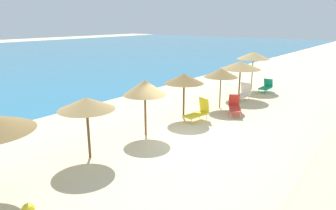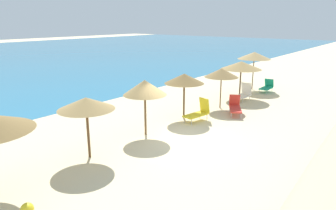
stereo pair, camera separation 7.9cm
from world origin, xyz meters
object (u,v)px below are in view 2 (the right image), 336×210
at_px(beach_umbrella_3, 145,88).
at_px(lounge_chair_2, 244,93).
at_px(lounge_chair_3, 267,87).
at_px(beach_umbrella_7, 254,56).
at_px(beach_umbrella_5, 221,73).
at_px(beach_umbrella_6, 241,65).
at_px(beach_ball, 27,209).
at_px(beach_umbrella_2, 86,104).
at_px(lounge_chair_4, 199,112).
at_px(lounge_chair_1, 235,106).
at_px(beach_umbrella_4, 184,79).

distance_m(beach_umbrella_3, lounge_chair_2, 9.02).
height_order(beach_umbrella_3, lounge_chair_3, beach_umbrella_3).
height_order(beach_umbrella_7, lounge_chair_2, beach_umbrella_7).
distance_m(beach_umbrella_5, beach_umbrella_6, 3.04).
bearing_deg(beach_umbrella_3, beach_ball, -166.32).
relative_size(beach_umbrella_2, beach_umbrella_3, 0.93).
xyz_separation_m(beach_umbrella_3, beach_umbrella_6, (9.21, -0.27, -0.01)).
bearing_deg(beach_umbrella_7, lounge_chair_4, -173.87).
height_order(beach_umbrella_7, lounge_chair_1, beach_umbrella_7).
bearing_deg(beach_umbrella_4, lounge_chair_4, -85.75).
bearing_deg(beach_umbrella_7, beach_ball, -174.68).
bearing_deg(lounge_chair_2, beach_umbrella_7, -76.04).
height_order(beach_umbrella_5, beach_umbrella_7, beach_umbrella_7).
relative_size(beach_umbrella_2, beach_umbrella_5, 0.99).
xyz_separation_m(beach_umbrella_2, beach_umbrella_5, (9.33, -0.52, -0.01)).
xyz_separation_m(beach_umbrella_7, beach_ball, (-18.86, -1.76, -2.38)).
bearing_deg(lounge_chair_4, lounge_chair_3, -82.27).
bearing_deg(lounge_chair_3, beach_umbrella_5, 82.98).
distance_m(beach_umbrella_3, beach_ball, 7.03).
bearing_deg(beach_umbrella_6, beach_umbrella_3, 178.31).
bearing_deg(lounge_chair_3, beach_umbrella_4, 81.59).
bearing_deg(beach_ball, beach_umbrella_2, 25.97).
bearing_deg(beach_umbrella_2, beach_umbrella_5, -3.16).
bearing_deg(lounge_chair_2, lounge_chair_1, 105.91).
xyz_separation_m(beach_umbrella_7, lounge_chair_3, (-0.24, -1.24, -2.16)).
bearing_deg(beach_umbrella_5, beach_umbrella_4, 169.93).
bearing_deg(beach_umbrella_3, beach_umbrella_5, -4.22).
relative_size(beach_umbrella_5, lounge_chair_2, 1.71).
bearing_deg(beach_umbrella_3, lounge_chair_1, -17.40).
height_order(beach_umbrella_3, beach_umbrella_6, beach_umbrella_3).
distance_m(beach_umbrella_6, lounge_chair_3, 3.49).
distance_m(beach_umbrella_3, lounge_chair_3, 12.26).
height_order(beach_umbrella_3, beach_umbrella_4, beach_umbrella_3).
bearing_deg(beach_umbrella_4, lounge_chair_1, -37.18).
bearing_deg(beach_umbrella_7, beach_umbrella_3, -179.24).
height_order(beach_umbrella_6, lounge_chair_1, beach_umbrella_6).
relative_size(beach_umbrella_3, lounge_chair_4, 1.67).
xyz_separation_m(beach_umbrella_3, lounge_chair_3, (12.08, -1.07, -1.82)).
height_order(beach_umbrella_2, lounge_chair_1, beach_umbrella_2).
height_order(beach_umbrella_6, beach_ball, beach_umbrella_6).
height_order(beach_umbrella_3, lounge_chair_4, beach_umbrella_3).
relative_size(beach_umbrella_3, beach_umbrella_4, 1.06).
bearing_deg(beach_umbrella_2, lounge_chair_3, -4.26).
xyz_separation_m(beach_umbrella_3, beach_umbrella_4, (3.15, 0.08, -0.07)).
distance_m(beach_umbrella_4, lounge_chair_3, 9.17).
relative_size(beach_umbrella_5, beach_ball, 6.71).
height_order(beach_umbrella_3, beach_umbrella_5, beach_umbrella_3).
distance_m(beach_umbrella_2, lounge_chair_1, 9.05).
bearing_deg(lounge_chair_4, beach_umbrella_3, 85.23).
bearing_deg(beach_umbrella_6, lounge_chair_3, -15.62).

